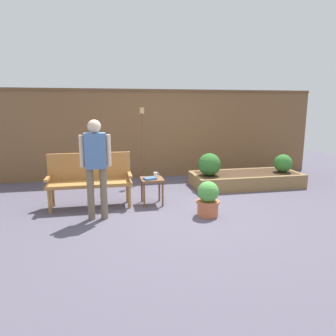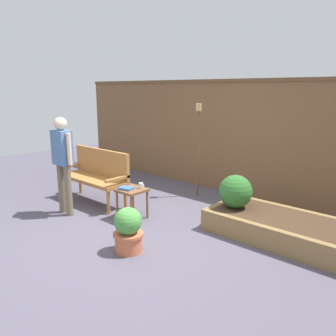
# 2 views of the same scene
# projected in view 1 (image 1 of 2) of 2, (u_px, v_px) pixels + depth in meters

# --- Properties ---
(ground_plane) EXTENTS (14.00, 14.00, 0.00)m
(ground_plane) POSITION_uv_depth(u_px,v_px,m) (178.00, 208.00, 5.44)
(ground_plane) COLOR #514C5B
(fence_back) EXTENTS (8.40, 0.14, 2.16)m
(fence_back) POSITION_uv_depth(u_px,v_px,m) (153.00, 133.00, 7.72)
(fence_back) COLOR brown
(fence_back) RESTS_ON ground_plane
(garden_bench) EXTENTS (1.44, 0.48, 0.94)m
(garden_bench) POSITION_uv_depth(u_px,v_px,m) (90.00, 176.00, 5.50)
(garden_bench) COLOR #A87038
(garden_bench) RESTS_ON ground_plane
(side_table) EXTENTS (0.40, 0.40, 0.48)m
(side_table) POSITION_uv_depth(u_px,v_px,m) (152.00, 183.00, 5.61)
(side_table) COLOR brown
(side_table) RESTS_ON ground_plane
(cup_on_table) EXTENTS (0.11, 0.07, 0.09)m
(cup_on_table) POSITION_uv_depth(u_px,v_px,m) (156.00, 174.00, 5.71)
(cup_on_table) COLOR silver
(cup_on_table) RESTS_ON side_table
(book_on_table) EXTENTS (0.24, 0.21, 0.03)m
(book_on_table) POSITION_uv_depth(u_px,v_px,m) (150.00, 179.00, 5.51)
(book_on_table) COLOR #38609E
(book_on_table) RESTS_ON side_table
(potted_boxwood) EXTENTS (0.38, 0.38, 0.57)m
(potted_boxwood) POSITION_uv_depth(u_px,v_px,m) (208.00, 199.00, 5.04)
(potted_boxwood) COLOR #C66642
(potted_boxwood) RESTS_ON ground_plane
(raised_planter_bed) EXTENTS (2.40, 1.00, 0.30)m
(raised_planter_bed) POSITION_uv_depth(u_px,v_px,m) (246.00, 179.00, 6.95)
(raised_planter_bed) COLOR olive
(raised_planter_bed) RESTS_ON ground_plane
(shrub_near_bench) EXTENTS (0.48, 0.48, 0.48)m
(shrub_near_bench) POSITION_uv_depth(u_px,v_px,m) (209.00, 164.00, 6.60)
(shrub_near_bench) COLOR brown
(shrub_near_bench) RESTS_ON raised_planter_bed
(shrub_far_corner) EXTENTS (0.40, 0.40, 0.40)m
(shrub_far_corner) POSITION_uv_depth(u_px,v_px,m) (283.00, 163.00, 6.96)
(shrub_far_corner) COLOR brown
(shrub_far_corner) RESTS_ON raised_planter_bed
(tiki_torch) EXTENTS (0.10, 0.10, 1.72)m
(tiki_torch) POSITION_uv_depth(u_px,v_px,m) (142.00, 132.00, 7.01)
(tiki_torch) COLOR brown
(tiki_torch) RESTS_ON ground_plane
(person_by_bench) EXTENTS (0.47, 0.20, 1.56)m
(person_by_bench) POSITION_uv_depth(u_px,v_px,m) (96.00, 161.00, 4.76)
(person_by_bench) COLOR #70604C
(person_by_bench) RESTS_ON ground_plane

